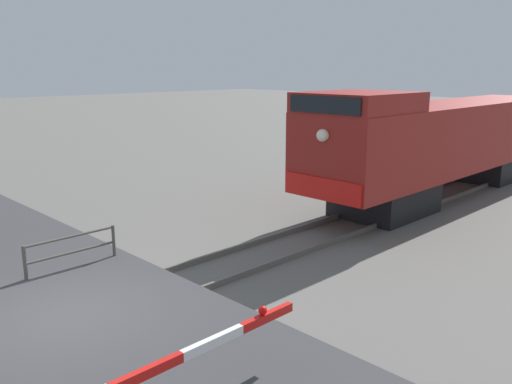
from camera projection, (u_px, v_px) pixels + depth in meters
The scene contains 6 objects.
ground_plane at pixel (68, 323), 10.12m from camera, with size 160.00×160.00×0.00m, color #605E59.
rail_track_left at pixel (51, 307), 10.60m from camera, with size 0.08×80.00×0.15m, color #59544C.
rail_track_right at pixel (85, 332), 9.61m from camera, with size 0.08×80.00×0.15m, color #59544C.
road_surface at pixel (67, 319), 10.10m from camera, with size 36.00×5.40×0.16m, color #38383A.
locomotive at pixel (443, 140), 19.84m from camera, with size 2.85×15.20×4.06m.
guard_railing at pixel (72, 249), 12.42m from camera, with size 0.08×2.27×0.95m.
Camera 1 is at (9.14, -3.93, 4.77)m, focal length 37.11 mm.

